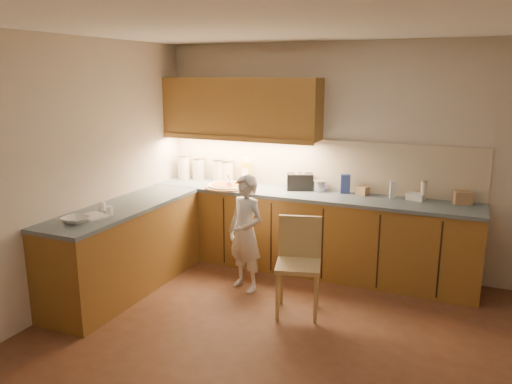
% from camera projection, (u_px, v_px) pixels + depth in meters
% --- Properties ---
extents(room, '(4.54, 4.50, 2.62)m').
position_uv_depth(room, '(289.00, 149.00, 3.84)').
color(room, '#522E1C').
rests_on(room, ground).
extents(l_counter, '(3.77, 2.62, 0.92)m').
position_uv_depth(l_counter, '(248.00, 237.00, 5.59)').
color(l_counter, olive).
rests_on(l_counter, ground).
extents(backsplash, '(3.75, 0.02, 0.58)m').
position_uv_depth(backsplash, '(316.00, 164.00, 5.86)').
color(backsplash, beige).
rests_on(backsplash, l_counter).
extents(upper_cabinets, '(1.95, 0.36, 0.73)m').
position_uv_depth(upper_cabinets, '(240.00, 108.00, 5.92)').
color(upper_cabinets, olive).
rests_on(upper_cabinets, ground).
extents(pizza_on_board, '(0.51, 0.51, 0.21)m').
position_uv_depth(pizza_on_board, '(227.00, 186.00, 5.93)').
color(pizza_on_board, tan).
rests_on(pizza_on_board, l_counter).
extents(child, '(0.53, 0.44, 1.24)m').
position_uv_depth(child, '(246.00, 233.00, 5.21)').
color(child, silver).
rests_on(child, ground).
extents(wooden_chair, '(0.51, 0.51, 0.92)m').
position_uv_depth(wooden_chair, '(299.00, 258.00, 4.74)').
color(wooden_chair, tan).
rests_on(wooden_chair, ground).
extents(mixing_bowl, '(0.24, 0.24, 0.06)m').
position_uv_depth(mixing_bowl, '(76.00, 220.00, 4.53)').
color(mixing_bowl, white).
rests_on(mixing_bowl, l_counter).
extents(canister_a, '(0.16, 0.16, 0.31)m').
position_uv_depth(canister_a, '(184.00, 167.00, 6.41)').
color(canister_a, white).
rests_on(canister_a, l_counter).
extents(canister_b, '(0.16, 0.16, 0.28)m').
position_uv_depth(canister_b, '(199.00, 168.00, 6.40)').
color(canister_b, silver).
rests_on(canister_b, l_counter).
extents(canister_c, '(0.16, 0.16, 0.29)m').
position_uv_depth(canister_c, '(219.00, 170.00, 6.25)').
color(canister_c, silver).
rests_on(canister_c, l_counter).
extents(canister_d, '(0.17, 0.17, 0.28)m').
position_uv_depth(canister_d, '(227.00, 171.00, 6.25)').
color(canister_d, white).
rests_on(canister_d, l_counter).
extents(oil_jug, '(0.12, 0.09, 0.33)m').
position_uv_depth(oil_jug, '(246.00, 172.00, 6.12)').
color(oil_jug, gold).
rests_on(oil_jug, l_counter).
extents(toaster, '(0.34, 0.27, 0.20)m').
position_uv_depth(toaster, '(300.00, 182.00, 5.81)').
color(toaster, black).
rests_on(toaster, l_counter).
extents(steel_pot, '(0.17, 0.17, 0.13)m').
position_uv_depth(steel_pot, '(320.00, 186.00, 5.76)').
color(steel_pot, silver).
rests_on(steel_pot, l_counter).
extents(blue_box, '(0.13, 0.11, 0.21)m').
position_uv_depth(blue_box, '(345.00, 184.00, 5.65)').
color(blue_box, '#334499').
rests_on(blue_box, l_counter).
extents(card_box_a, '(0.16, 0.14, 0.10)m').
position_uv_depth(card_box_a, '(362.00, 190.00, 5.58)').
color(card_box_a, tan).
rests_on(card_box_a, l_counter).
extents(white_bottle, '(0.08, 0.08, 0.19)m').
position_uv_depth(white_bottle, '(393.00, 190.00, 5.42)').
color(white_bottle, silver).
rests_on(white_bottle, l_counter).
extents(flat_pack, '(0.21, 0.17, 0.07)m').
position_uv_depth(flat_pack, '(416.00, 196.00, 5.36)').
color(flat_pack, silver).
rests_on(flat_pack, l_counter).
extents(tall_jar, '(0.07, 0.07, 0.21)m').
position_uv_depth(tall_jar, '(424.00, 191.00, 5.31)').
color(tall_jar, silver).
rests_on(tall_jar, l_counter).
extents(card_box_b, '(0.21, 0.18, 0.14)m').
position_uv_depth(card_box_b, '(462.00, 198.00, 5.18)').
color(card_box_b, '#A48158').
rests_on(card_box_b, l_counter).
extents(dough_cloth, '(0.32, 0.28, 0.02)m').
position_uv_depth(dough_cloth, '(94.00, 216.00, 4.71)').
color(dough_cloth, white).
rests_on(dough_cloth, l_counter).
extents(spice_jar_a, '(0.07, 0.07, 0.09)m').
position_uv_depth(spice_jar_a, '(102.00, 206.00, 4.94)').
color(spice_jar_a, white).
rests_on(spice_jar_a, l_counter).
extents(spice_jar_b, '(0.09, 0.09, 0.09)m').
position_uv_depth(spice_jar_b, '(109.00, 211.00, 4.77)').
color(spice_jar_b, white).
rests_on(spice_jar_b, l_counter).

